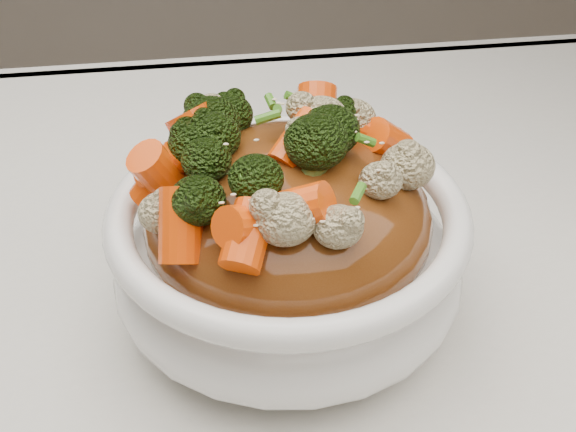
{
  "coord_description": "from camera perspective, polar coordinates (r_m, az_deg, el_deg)",
  "views": [
    {
      "loc": [
        -0.06,
        -0.32,
        1.1
      ],
      "look_at": [
        -0.01,
        0.05,
        0.82
      ],
      "focal_mm": 50.0,
      "sensor_mm": 36.0,
      "label": 1
    }
  ],
  "objects": [
    {
      "name": "bowl",
      "position": [
        0.48,
        0.0,
        -3.0
      ],
      "size": [
        0.25,
        0.25,
        0.08
      ],
      "primitive_type": null,
      "rotation": [
        0.0,
        0.0,
        0.26
      ],
      "color": "white",
      "rests_on": "tablecloth"
    },
    {
      "name": "sauce_base",
      "position": [
        0.46,
        0.0,
        -0.29
      ],
      "size": [
        0.2,
        0.2,
        0.09
      ],
      "primitive_type": "ellipsoid",
      "rotation": [
        0.0,
        0.0,
        0.26
      ],
      "color": "#623010",
      "rests_on": "bowl"
    },
    {
      "name": "tablecloth",
      "position": [
        0.49,
        2.27,
        -11.83
      ],
      "size": [
        1.2,
        0.8,
        0.04
      ],
      "primitive_type": "cube",
      "color": "silver",
      "rests_on": "dining_table"
    },
    {
      "name": "carrots",
      "position": [
        0.43,
        0.0,
        6.14
      ],
      "size": [
        0.2,
        0.2,
        0.05
      ],
      "primitive_type": null,
      "rotation": [
        0.0,
        0.0,
        0.26
      ],
      "color": "#FF4E08",
      "rests_on": "sauce_base"
    },
    {
      "name": "broccoli",
      "position": [
        0.43,
        0.0,
        6.03
      ],
      "size": [
        0.2,
        0.2,
        0.04
      ],
      "primitive_type": null,
      "rotation": [
        0.0,
        0.0,
        0.26
      ],
      "color": "black",
      "rests_on": "sauce_base"
    },
    {
      "name": "sesame_seeds",
      "position": [
        0.43,
        0.0,
        6.25
      ],
      "size": [
        0.18,
        0.18,
        0.01
      ],
      "primitive_type": null,
      "rotation": [
        0.0,
        0.0,
        0.26
      ],
      "color": "beige",
      "rests_on": "sauce_base"
    },
    {
      "name": "cauliflower",
      "position": [
        0.43,
        0.0,
        5.8
      ],
      "size": [
        0.2,
        0.2,
        0.03
      ],
      "primitive_type": null,
      "rotation": [
        0.0,
        0.0,
        0.26
      ],
      "color": "beige",
      "rests_on": "sauce_base"
    },
    {
      "name": "scallions",
      "position": [
        0.43,
        0.0,
        6.25
      ],
      "size": [
        0.15,
        0.15,
        0.02
      ],
      "primitive_type": null,
      "rotation": [
        0.0,
        0.0,
        0.26
      ],
      "color": "#3D7B1C",
      "rests_on": "sauce_base"
    }
  ]
}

